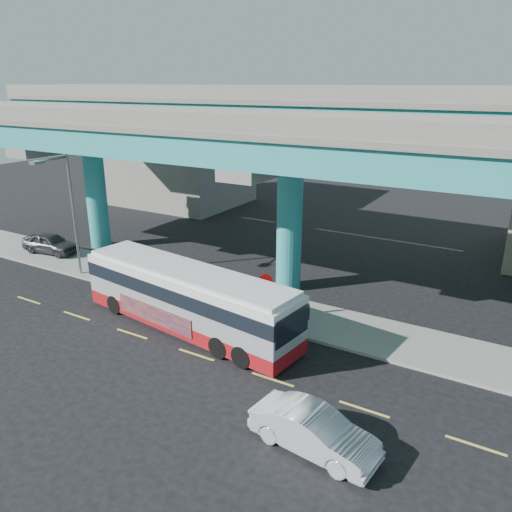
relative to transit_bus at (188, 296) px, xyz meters
The scene contains 10 objects.
ground 3.08m from the transit_bus, 40.84° to the right, with size 120.00×120.00×0.00m, color black.
sidewalk 4.62m from the transit_bus, 63.68° to the left, with size 70.00×4.00×0.15m, color gray.
lane_markings 3.25m from the transit_bus, 45.62° to the right, with size 58.00×0.12×0.01m.
viaduct 10.66m from the transit_bus, 75.67° to the left, with size 52.00×12.40×11.70m.
building_concrete 28.89m from the transit_bus, 128.99° to the left, with size 12.00×10.00×9.00m, color gray.
transit_bus is the anchor object (origin of this frame).
sedan 10.43m from the transit_bus, 28.43° to the right, with size 4.67×2.09×1.49m, color silver.
parked_car 16.25m from the transit_bus, 165.35° to the left, with size 4.47×2.22×1.46m, color #313036.
street_lamp 11.31m from the transit_bus, behind, with size 0.50×2.50×7.68m.
stop_sign 3.94m from the transit_bus, 40.04° to the left, with size 0.67×0.43×2.58m.
Camera 1 is at (12.59, -16.30, 11.88)m, focal length 35.00 mm.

